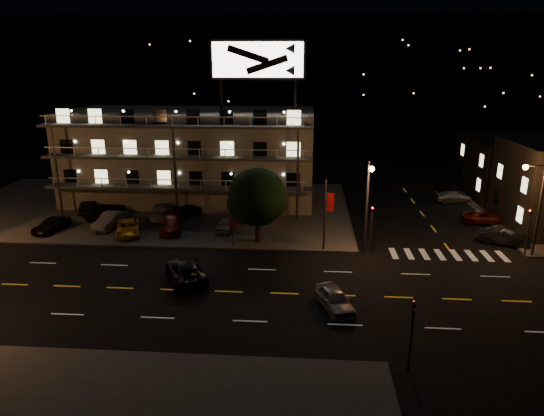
# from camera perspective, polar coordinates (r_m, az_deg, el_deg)

# --- Properties ---
(ground) EXTENTS (140.00, 140.00, 0.00)m
(ground) POSITION_cam_1_polar(r_m,az_deg,el_deg) (35.10, -1.83, -9.92)
(ground) COLOR black
(ground) RESTS_ON ground
(curb_nw) EXTENTS (44.00, 24.00, 0.15)m
(curb_nw) POSITION_cam_1_polar(r_m,az_deg,el_deg) (56.28, -14.00, 0.10)
(curb_nw) COLOR #3C3B39
(curb_nw) RESTS_ON ground
(motel) EXTENTS (28.00, 13.80, 18.10)m
(motel) POSITION_cam_1_polar(r_m,az_deg,el_deg) (57.59, -9.33, 6.15)
(motel) COLOR gray
(motel) RESTS_ON ground
(side_bldg_back) EXTENTS (14.06, 12.00, 7.00)m
(side_bldg_back) POSITION_cam_1_polar(r_m,az_deg,el_deg) (66.02, 27.93, 4.13)
(side_bldg_back) COLOR black
(side_bldg_back) RESTS_ON ground
(hill_backdrop) EXTENTS (120.00, 25.00, 24.00)m
(hill_backdrop) POSITION_cam_1_polar(r_m,az_deg,el_deg) (100.47, -1.19, 14.40)
(hill_backdrop) COLOR black
(hill_backdrop) RESTS_ON ground
(streetlight_nc) EXTENTS (0.44, 1.92, 8.00)m
(streetlight_nc) POSITION_cam_1_polar(r_m,az_deg,el_deg) (40.89, 11.21, 1.14)
(streetlight_nc) COLOR #2D2D30
(streetlight_nc) RESTS_ON ground
(streetlight_ne) EXTENTS (1.92, 0.44, 8.00)m
(streetlight_ne) POSITION_cam_1_polar(r_m,az_deg,el_deg) (45.01, 28.65, 0.80)
(streetlight_ne) COLOR #2D2D30
(streetlight_ne) RESTS_ON ground
(signal_nw) EXTENTS (0.20, 0.27, 4.60)m
(signal_nw) POSITION_cam_1_polar(r_m,az_deg,el_deg) (42.18, 11.62, -1.80)
(signal_nw) COLOR #2D2D30
(signal_nw) RESTS_ON ground
(signal_sw) EXTENTS (0.20, 0.27, 4.60)m
(signal_sw) POSITION_cam_1_polar(r_m,az_deg,el_deg) (26.83, 16.13, -13.42)
(signal_sw) COLOR #2D2D30
(signal_sw) RESTS_ON ground
(signal_ne) EXTENTS (0.27, 0.20, 4.60)m
(signal_ne) POSITION_cam_1_polar(r_m,az_deg,el_deg) (45.76, 27.97, -2.00)
(signal_ne) COLOR #2D2D30
(signal_ne) RESTS_ON ground
(banner_north) EXTENTS (0.83, 0.16, 6.40)m
(banner_north) POSITION_cam_1_polar(r_m,az_deg,el_deg) (41.48, 6.34, -0.62)
(banner_north) COLOR #2D2D30
(banner_north) RESTS_ON ground
(stop_sign) EXTENTS (0.91, 0.11, 2.61)m
(stop_sign) POSITION_cam_1_polar(r_m,az_deg,el_deg) (42.64, -4.68, -2.51)
(stop_sign) COLOR #2D2D30
(stop_sign) RESTS_ON ground
(tree) EXTENTS (5.42, 5.22, 6.83)m
(tree) POSITION_cam_1_polar(r_m,az_deg,el_deg) (42.80, -1.79, 1.11)
(tree) COLOR black
(tree) RESTS_ON curb_nw
(lot_car_0) EXTENTS (2.68, 4.41, 1.40)m
(lot_car_0) POSITION_cam_1_polar(r_m,az_deg,el_deg) (51.09, -24.53, -1.75)
(lot_car_0) COLOR black
(lot_car_0) RESTS_ON curb_nw
(lot_car_1) EXTENTS (2.26, 4.63, 1.46)m
(lot_car_1) POSITION_cam_1_polar(r_m,az_deg,el_deg) (50.12, -18.52, -1.38)
(lot_car_1) COLOR gray
(lot_car_1) RESTS_ON curb_nw
(lot_car_2) EXTENTS (3.35, 4.98, 1.27)m
(lot_car_2) POSITION_cam_1_polar(r_m,az_deg,el_deg) (47.70, -16.58, -2.24)
(lot_car_2) COLOR gold
(lot_car_2) RESTS_ON curb_nw
(lot_car_3) EXTENTS (2.74, 5.04, 1.38)m
(lot_car_3) POSITION_cam_1_polar(r_m,az_deg,el_deg) (47.49, -11.76, -1.88)
(lot_car_3) COLOR #63160E
(lot_car_3) RESTS_ON curb_nw
(lot_car_4) EXTENTS (1.74, 3.85, 1.28)m
(lot_car_4) POSITION_cam_1_polar(r_m,az_deg,el_deg) (47.12, -5.49, -1.81)
(lot_car_4) COLOR gray
(lot_car_4) RESTS_ON curb_nw
(lot_car_5) EXTENTS (2.04, 3.94, 1.24)m
(lot_car_5) POSITION_cam_1_polar(r_m,az_deg,el_deg) (56.09, -20.76, 0.17)
(lot_car_5) COLOR black
(lot_car_5) RESTS_ON curb_nw
(lot_car_6) EXTENTS (2.60, 5.22, 1.42)m
(lot_car_6) POSITION_cam_1_polar(r_m,az_deg,el_deg) (53.51, -18.96, -0.31)
(lot_car_6) COLOR black
(lot_car_6) RESTS_ON curb_nw
(lot_car_7) EXTENTS (2.87, 5.51, 1.53)m
(lot_car_7) POSITION_cam_1_polar(r_m,az_deg,el_deg) (51.90, -12.79, -0.26)
(lot_car_7) COLOR gray
(lot_car_7) RESTS_ON curb_nw
(lot_car_8) EXTENTS (2.69, 3.97, 1.26)m
(lot_car_8) POSITION_cam_1_polar(r_m,az_deg,el_deg) (51.93, -9.75, -0.23)
(lot_car_8) COLOR black
(lot_car_8) RESTS_ON curb_nw
(lot_car_9) EXTENTS (1.77, 4.35, 1.40)m
(lot_car_9) POSITION_cam_1_polar(r_m,az_deg,el_deg) (50.40, -3.08, -0.44)
(lot_car_9) COLOR #63160E
(lot_car_9) RESTS_ON curb_nw
(side_car_0) EXTENTS (4.47, 3.01, 1.39)m
(side_car_0) POSITION_cam_1_polar(r_m,az_deg,el_deg) (48.25, 25.68, -3.13)
(side_car_0) COLOR black
(side_car_0) RESTS_ON ground
(side_car_1) EXTENTS (4.48, 2.19, 1.23)m
(side_car_1) POSITION_cam_1_polar(r_m,az_deg,el_deg) (53.88, 23.70, -1.00)
(side_car_1) COLOR #63160E
(side_car_1) RESTS_ON ground
(side_car_2) EXTENTS (4.33, 1.99, 1.23)m
(side_car_2) POSITION_cam_1_polar(r_m,az_deg,el_deg) (60.60, 20.56, 1.23)
(side_car_2) COLOR gray
(side_car_2) RESTS_ON ground
(side_car_3) EXTENTS (3.73, 1.70, 1.24)m
(side_car_3) POSITION_cam_1_polar(r_m,az_deg,el_deg) (66.07, 20.16, 2.51)
(side_car_3) COLOR black
(side_car_3) RESTS_ON ground
(road_car_east) EXTENTS (2.93, 4.47, 1.41)m
(road_car_east) POSITION_cam_1_polar(r_m,az_deg,el_deg) (32.92, 7.40, -10.59)
(road_car_east) COLOR gray
(road_car_east) RESTS_ON ground
(road_car_west) EXTENTS (4.51, 5.96, 1.50)m
(road_car_west) POSITION_cam_1_polar(r_m,az_deg,el_deg) (37.25, -10.12, -7.26)
(road_car_west) COLOR black
(road_car_west) RESTS_ON ground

